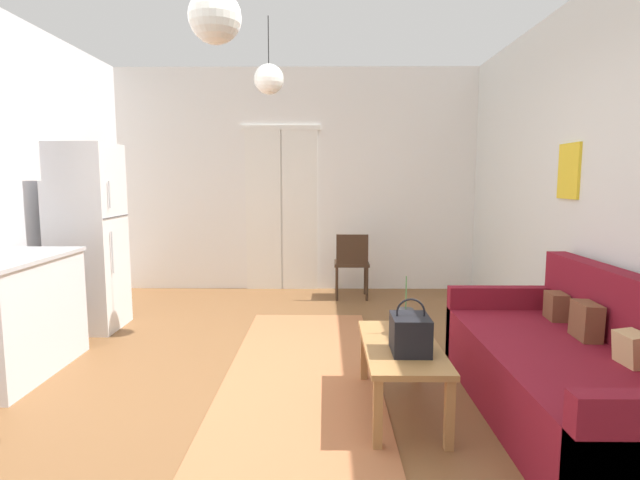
# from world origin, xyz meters

# --- Properties ---
(ground_plane) EXTENTS (5.24, 7.32, 0.10)m
(ground_plane) POSITION_xyz_m (0.00, 0.00, -0.05)
(ground_plane) COLOR brown
(wall_back) EXTENTS (4.84, 0.13, 2.87)m
(wall_back) POSITION_xyz_m (-0.01, 3.41, 1.42)
(wall_back) COLOR white
(wall_back) RESTS_ON ground_plane
(area_rug) EXTENTS (1.13, 3.57, 0.01)m
(area_rug) POSITION_xyz_m (0.21, 0.24, 0.01)
(area_rug) COLOR #B26B42
(area_rug) RESTS_ON ground_plane
(couch) EXTENTS (0.92, 2.07, 0.89)m
(couch) POSITION_xyz_m (1.90, -0.29, 0.28)
(couch) COLOR maroon
(couch) RESTS_ON ground_plane
(coffee_table) EXTENTS (0.46, 1.02, 0.43)m
(coffee_table) POSITION_xyz_m (0.85, -0.15, 0.37)
(coffee_table) COLOR #A87542
(coffee_table) RESTS_ON ground_plane
(bamboo_vase) EXTENTS (0.11, 0.11, 0.39)m
(bamboo_vase) POSITION_xyz_m (0.91, 0.06, 0.52)
(bamboo_vase) COLOR #2D2D33
(bamboo_vase) RESTS_ON coffee_table
(handbag) EXTENTS (0.22, 0.27, 0.33)m
(handbag) POSITION_xyz_m (0.88, -0.29, 0.54)
(handbag) COLOR black
(handbag) RESTS_ON coffee_table
(refrigerator) EXTENTS (0.59, 0.59, 1.79)m
(refrigerator) POSITION_xyz_m (-1.91, 1.57, 0.89)
(refrigerator) COLOR white
(refrigerator) RESTS_ON ground_plane
(kitchen_counter) EXTENTS (0.63, 1.13, 2.11)m
(kitchen_counter) POSITION_xyz_m (-1.99, 0.40, 0.80)
(kitchen_counter) COLOR silver
(kitchen_counter) RESTS_ON ground_plane
(accent_chair) EXTENTS (0.43, 0.41, 0.80)m
(accent_chair) POSITION_xyz_m (0.70, 2.81, 0.46)
(accent_chair) COLOR #382619
(accent_chair) RESTS_ON ground_plane
(pendant_lamp_near) EXTENTS (0.26, 0.26, 0.76)m
(pendant_lamp_near) POSITION_xyz_m (-0.16, -0.63, 2.24)
(pendant_lamp_near) COLOR black
(pendant_lamp_far) EXTENTS (0.27, 0.27, 0.67)m
(pendant_lamp_far) POSITION_xyz_m (-0.12, 1.38, 2.33)
(pendant_lamp_far) COLOR black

